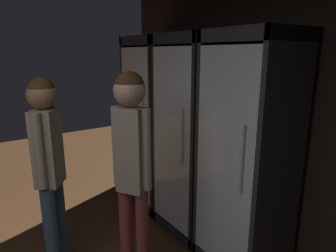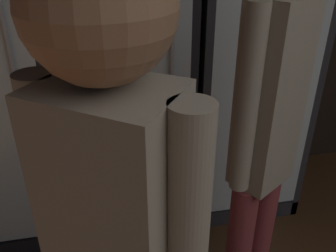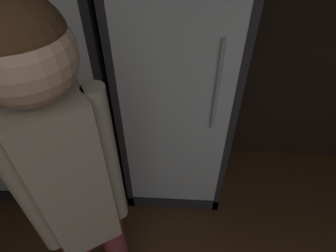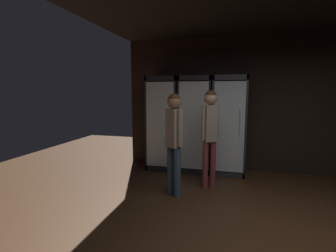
% 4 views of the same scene
% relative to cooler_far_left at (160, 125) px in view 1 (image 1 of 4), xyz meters
% --- Properties ---
extents(cooler_far_left, '(0.66, 0.61, 1.98)m').
position_rel_cooler_far_left_xyz_m(cooler_far_left, '(0.00, 0.00, 0.00)').
color(cooler_far_left, black).
rests_on(cooler_far_left, ground).
extents(cooler_left, '(0.66, 0.61, 1.98)m').
position_rel_cooler_far_left_xyz_m(cooler_left, '(0.69, 0.00, 0.00)').
color(cooler_left, black).
rests_on(cooler_left, ground).
extents(cooler_center, '(0.66, 0.61, 1.98)m').
position_rel_cooler_far_left_xyz_m(cooler_center, '(1.37, -0.00, -0.00)').
color(cooler_center, '#2B2B30').
rests_on(cooler_center, ground).
extents(shopper_near, '(0.27, 0.23, 1.69)m').
position_rel_cooler_far_left_xyz_m(shopper_near, '(1.07, -0.95, 0.12)').
color(shopper_near, brown).
rests_on(shopper_near, ground).
extents(shopper_far, '(0.29, 0.27, 1.64)m').
position_rel_cooler_far_left_xyz_m(shopper_far, '(0.55, -1.41, 0.03)').
color(shopper_far, '#384C66').
rests_on(shopper_far, ground).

